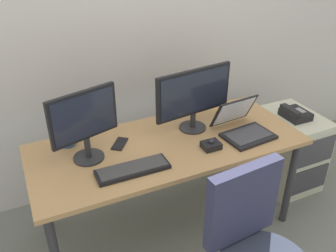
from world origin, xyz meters
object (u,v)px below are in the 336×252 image
(laptop, at_px, (243,127))
(cell_phone, at_px, (120,144))
(file_cabinet, at_px, (287,150))
(keyboard, at_px, (133,169))
(monitor_main, at_px, (194,96))
(monitor_side, at_px, (84,121))
(trackball_mouse, at_px, (211,145))
(coffee_mug, at_px, (68,138))
(banana, at_px, (228,112))
(desk_phone, at_px, (295,114))

(laptop, xyz_separation_m, cell_phone, (-0.77, 0.21, -0.05))
(file_cabinet, bearing_deg, keyboard, -169.47)
(monitor_main, height_order, cell_phone, monitor_main)
(monitor_side, distance_m, trackball_mouse, 0.76)
(trackball_mouse, relative_size, coffee_mug, 1.00)
(file_cabinet, relative_size, coffee_mug, 5.55)
(monitor_main, xyz_separation_m, cell_phone, (-0.51, 0.01, -0.23))
(banana, bearing_deg, monitor_main, -168.11)
(monitor_side, distance_m, laptop, 1.00)
(banana, bearing_deg, desk_phone, -11.04)
(file_cabinet, height_order, monitor_main, monitor_main)
(coffee_mug, bearing_deg, file_cabinet, -5.40)
(trackball_mouse, xyz_separation_m, banana, (0.34, 0.33, -0.00))
(monitor_side, xyz_separation_m, coffee_mug, (-0.08, 0.19, -0.19))
(monitor_side, bearing_deg, keyboard, -49.97)
(desk_phone, xyz_separation_m, monitor_side, (-1.58, -0.02, 0.31))
(keyboard, relative_size, trackball_mouse, 3.74)
(desk_phone, relative_size, monitor_side, 0.47)
(trackball_mouse, bearing_deg, monitor_main, 86.79)
(laptop, bearing_deg, banana, 76.24)
(cell_phone, bearing_deg, banana, 40.66)
(coffee_mug, relative_size, banana, 0.58)
(desk_phone, bearing_deg, laptop, -165.07)
(keyboard, xyz_separation_m, cell_phone, (0.02, 0.29, -0.01))
(file_cabinet, distance_m, coffee_mug, 1.73)
(trackball_mouse, relative_size, banana, 0.58)
(coffee_mug, distance_m, banana, 1.12)
(laptop, bearing_deg, monitor_side, 171.76)
(file_cabinet, bearing_deg, desk_phone, -116.78)
(keyboard, height_order, cell_phone, keyboard)
(monitor_main, distance_m, laptop, 0.38)
(monitor_main, relative_size, coffee_mug, 5.02)
(file_cabinet, height_order, desk_phone, desk_phone)
(monitor_side, relative_size, laptop, 1.22)
(monitor_side, distance_m, cell_phone, 0.33)
(monitor_side, bearing_deg, desk_phone, 0.68)
(file_cabinet, xyz_separation_m, monitor_main, (-0.87, 0.02, 0.64))
(monitor_main, xyz_separation_m, keyboard, (-0.53, -0.28, -0.23))
(desk_phone, distance_m, monitor_main, 0.91)
(banana, bearing_deg, keyboard, -157.81)
(monitor_main, bearing_deg, keyboard, -152.07)
(coffee_mug, xyz_separation_m, cell_phone, (0.29, -0.12, -0.05))
(laptop, bearing_deg, keyboard, -173.97)
(file_cabinet, bearing_deg, cell_phone, 178.65)
(laptop, xyz_separation_m, banana, (0.06, 0.26, -0.03))
(laptop, distance_m, cell_phone, 0.80)
(desk_phone, height_order, banana, banana)
(file_cabinet, distance_m, monitor_main, 1.08)
(keyboard, bearing_deg, file_cabinet, 10.53)
(monitor_side, xyz_separation_m, banana, (1.04, 0.12, -0.23))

